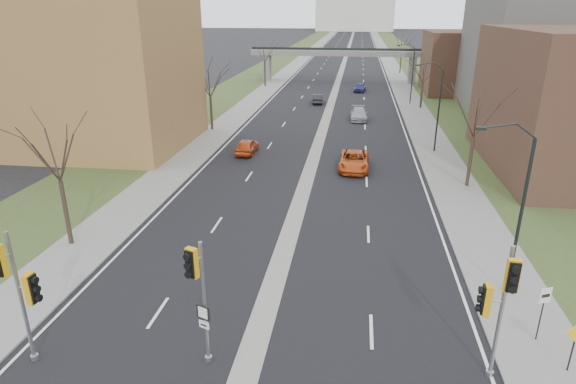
% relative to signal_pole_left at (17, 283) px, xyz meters
% --- Properties ---
extents(ground, '(700.00, 700.00, 0.00)m').
position_rel_signal_pole_left_xyz_m(ground, '(8.56, 2.03, -3.81)').
color(ground, black).
rests_on(ground, ground).
extents(road_surface, '(20.00, 600.00, 0.01)m').
position_rel_signal_pole_left_xyz_m(road_surface, '(8.56, 152.03, -3.81)').
color(road_surface, black).
rests_on(road_surface, ground).
extents(median_strip, '(1.20, 600.00, 0.02)m').
position_rel_signal_pole_left_xyz_m(median_strip, '(8.56, 152.03, -3.81)').
color(median_strip, gray).
rests_on(median_strip, ground).
extents(sidewalk_right, '(4.00, 600.00, 0.12)m').
position_rel_signal_pole_left_xyz_m(sidewalk_right, '(20.56, 152.03, -3.75)').
color(sidewalk_right, gray).
rests_on(sidewalk_right, ground).
extents(sidewalk_left, '(4.00, 600.00, 0.12)m').
position_rel_signal_pole_left_xyz_m(sidewalk_left, '(-3.44, 152.03, -3.75)').
color(sidewalk_left, gray).
rests_on(sidewalk_left, ground).
extents(grass_verge_right, '(8.00, 600.00, 0.10)m').
position_rel_signal_pole_left_xyz_m(grass_verge_right, '(26.56, 152.03, -3.76)').
color(grass_verge_right, '#2A401D').
rests_on(grass_verge_right, ground).
extents(grass_verge_left, '(8.00, 600.00, 0.10)m').
position_rel_signal_pole_left_xyz_m(grass_verge_left, '(-9.44, 152.03, -3.76)').
color(grass_verge_left, '#2A401D').
rests_on(grass_verge_left, ground).
extents(apartment_building, '(25.00, 16.00, 22.00)m').
position_rel_signal_pole_left_xyz_m(apartment_building, '(-17.44, 32.03, 7.19)').
color(apartment_building, olive).
rests_on(apartment_building, ground).
extents(commercial_block_mid, '(18.00, 22.00, 15.00)m').
position_rel_signal_pole_left_xyz_m(commercial_block_mid, '(36.56, 54.03, 3.69)').
color(commercial_block_mid, '#575450').
rests_on(commercial_block_mid, ground).
extents(commercial_block_far, '(14.00, 14.00, 10.00)m').
position_rel_signal_pole_left_xyz_m(commercial_block_far, '(30.56, 72.03, 1.19)').
color(commercial_block_far, '#523626').
rests_on(commercial_block_far, ground).
extents(pedestrian_bridge, '(34.00, 3.00, 6.45)m').
position_rel_signal_pole_left_xyz_m(pedestrian_bridge, '(8.56, 82.03, 1.03)').
color(pedestrian_bridge, slate).
rests_on(pedestrian_bridge, ground).
extents(capitol, '(48.00, 42.00, 55.75)m').
position_rel_signal_pole_left_xyz_m(capitol, '(8.56, 322.03, 14.79)').
color(capitol, beige).
rests_on(capitol, ground).
extents(streetlight_near, '(2.61, 0.20, 8.70)m').
position_rel_signal_pole_left_xyz_m(streetlight_near, '(19.55, 8.03, 3.14)').
color(streetlight_near, black).
rests_on(streetlight_near, sidewalk_right).
extents(streetlight_mid, '(2.61, 0.20, 8.70)m').
position_rel_signal_pole_left_xyz_m(streetlight_mid, '(19.55, 34.03, 3.14)').
color(streetlight_mid, black).
rests_on(streetlight_mid, sidewalk_right).
extents(streetlight_far, '(2.61, 0.20, 8.70)m').
position_rel_signal_pole_left_xyz_m(streetlight_far, '(19.55, 60.03, 3.14)').
color(streetlight_far, black).
rests_on(streetlight_far, sidewalk_right).
extents(tree_left_a, '(7.20, 7.20, 9.40)m').
position_rel_signal_pole_left_xyz_m(tree_left_a, '(-4.44, 10.03, 2.82)').
color(tree_left_a, '#382B21').
rests_on(tree_left_a, sidewalk_left).
extents(tree_left_b, '(6.75, 6.75, 8.81)m').
position_rel_signal_pole_left_xyz_m(tree_left_b, '(-4.44, 40.03, 2.42)').
color(tree_left_b, '#382B21').
rests_on(tree_left_b, sidewalk_left).
extents(tree_left_c, '(7.65, 7.65, 9.99)m').
position_rel_signal_pole_left_xyz_m(tree_left_c, '(-4.44, 74.03, 3.23)').
color(tree_left_c, '#382B21').
rests_on(tree_left_c, sidewalk_left).
extents(tree_right_a, '(7.20, 7.20, 9.40)m').
position_rel_signal_pole_left_xyz_m(tree_right_a, '(21.56, 24.03, 2.82)').
color(tree_right_a, '#382B21').
rests_on(tree_right_a, sidewalk_right).
extents(tree_right_b, '(6.30, 6.30, 8.22)m').
position_rel_signal_pole_left_xyz_m(tree_right_b, '(21.56, 57.03, 2.01)').
color(tree_right_b, '#382B21').
rests_on(tree_right_b, sidewalk_right).
extents(tree_right_c, '(7.65, 7.65, 9.99)m').
position_rel_signal_pole_left_xyz_m(tree_right_c, '(21.56, 97.03, 3.23)').
color(tree_right_c, '#382B21').
rests_on(tree_right_c, sidewalk_right).
extents(signal_pole_left, '(1.10, 1.01, 5.82)m').
position_rel_signal_pole_left_xyz_m(signal_pole_left, '(0.00, 0.00, 0.00)').
color(signal_pole_left, gray).
rests_on(signal_pole_left, ground).
extents(signal_pole_median, '(0.77, 0.91, 5.43)m').
position_rel_signal_pole_left_xyz_m(signal_pole_median, '(6.79, 0.91, -0.03)').
color(signal_pole_median, gray).
rests_on(signal_pole_median, ground).
extents(signal_pole_right, '(0.99, 1.08, 5.72)m').
position_rel_signal_pole_left_xyz_m(signal_pole_right, '(17.88, 1.71, -0.07)').
color(signal_pole_right, gray).
rests_on(signal_pole_right, ground).
extents(speed_limit_sign, '(0.52, 0.24, 2.57)m').
position_rel_signal_pole_left_xyz_m(speed_limit_sign, '(20.60, 4.36, -1.93)').
color(speed_limit_sign, black).
rests_on(speed_limit_sign, sidewalk_right).
extents(warning_sign, '(0.87, 0.26, 2.28)m').
position_rel_signal_pole_left_xyz_m(warning_sign, '(21.19, 2.51, -2.22)').
color(warning_sign, black).
rests_on(warning_sign, sidewalk_right).
extents(car_left_near, '(1.77, 4.31, 1.46)m').
position_rel_signal_pole_left_xyz_m(car_left_near, '(1.83, 30.96, -3.08)').
color(car_left_near, '#B63F14').
rests_on(car_left_near, ground).
extents(car_left_far, '(1.70, 4.31, 1.40)m').
position_rel_signal_pole_left_xyz_m(car_left_far, '(6.55, 58.92, -3.11)').
color(car_left_far, black).
rests_on(car_left_far, ground).
extents(car_right_near, '(2.71, 5.69, 1.57)m').
position_rel_signal_pole_left_xyz_m(car_right_near, '(12.44, 27.42, -3.03)').
color(car_right_near, '#BA4613').
rests_on(car_right_near, ground).
extents(car_right_mid, '(2.21, 5.18, 1.49)m').
position_rel_signal_pole_left_xyz_m(car_right_mid, '(12.74, 48.16, -3.07)').
color(car_right_mid, gray).
rests_on(car_right_mid, ground).
extents(car_right_far, '(2.23, 4.56, 1.50)m').
position_rel_signal_pole_left_xyz_m(car_right_far, '(12.85, 70.97, -3.06)').
color(car_right_far, navy).
rests_on(car_right_far, ground).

